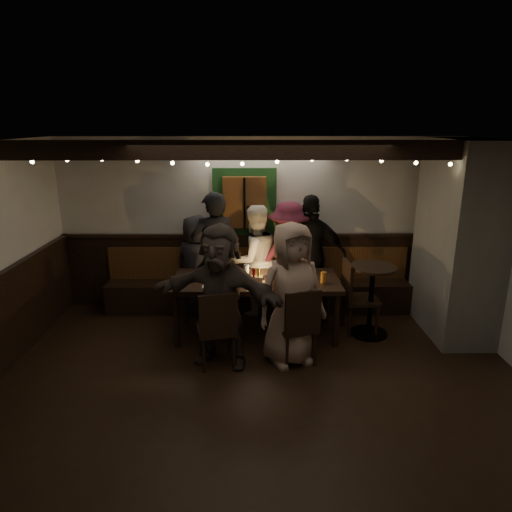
{
  "coord_description": "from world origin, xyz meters",
  "views": [
    {
      "loc": [
        -0.09,
        -4.33,
        2.8
      ],
      "look_at": [
        -0.04,
        1.6,
        1.05
      ],
      "focal_mm": 32.0,
      "sensor_mm": 36.0,
      "label": 1
    }
  ],
  "objects_px": {
    "chair_near_right": "(299,323)",
    "person_d": "(288,259)",
    "person_a": "(197,265)",
    "dining_table": "(256,284)",
    "person_e": "(311,255)",
    "high_top": "(372,292)",
    "chair_near_left": "(217,325)",
    "person_c": "(254,260)",
    "chair_end": "(354,293)",
    "person_g": "(291,294)",
    "person_b": "(214,254)",
    "person_f": "(220,296)"
  },
  "relations": [
    {
      "from": "chair_near_right",
      "to": "person_d",
      "type": "bearing_deg",
      "value": 90.37
    },
    {
      "from": "person_a",
      "to": "dining_table",
      "type": "bearing_deg",
      "value": 163.08
    },
    {
      "from": "dining_table",
      "to": "person_d",
      "type": "height_order",
      "value": "person_d"
    },
    {
      "from": "person_d",
      "to": "chair_near_right",
      "type": "bearing_deg",
      "value": 79.03
    },
    {
      "from": "dining_table",
      "to": "person_e",
      "type": "height_order",
      "value": "person_e"
    },
    {
      "from": "high_top",
      "to": "chair_near_left",
      "type": "bearing_deg",
      "value": -156.73
    },
    {
      "from": "person_a",
      "to": "person_c",
      "type": "xyz_separation_m",
      "value": [
        0.86,
        -0.04,
        0.08
      ]
    },
    {
      "from": "chair_end",
      "to": "person_c",
      "type": "bearing_deg",
      "value": 153.23
    },
    {
      "from": "chair_near_left",
      "to": "person_c",
      "type": "xyz_separation_m",
      "value": [
        0.44,
        1.64,
        0.29
      ]
    },
    {
      "from": "chair_end",
      "to": "chair_near_right",
      "type": "bearing_deg",
      "value": -133.02
    },
    {
      "from": "dining_table",
      "to": "high_top",
      "type": "xyz_separation_m",
      "value": [
        1.55,
        -0.04,
        -0.1
      ]
    },
    {
      "from": "dining_table",
      "to": "person_g",
      "type": "height_order",
      "value": "person_g"
    },
    {
      "from": "high_top",
      "to": "person_b",
      "type": "bearing_deg",
      "value": 160.88
    },
    {
      "from": "chair_near_left",
      "to": "high_top",
      "type": "bearing_deg",
      "value": 23.27
    },
    {
      "from": "dining_table",
      "to": "chair_near_left",
      "type": "relative_size",
      "value": 2.3
    },
    {
      "from": "chair_end",
      "to": "high_top",
      "type": "distance_m",
      "value": 0.23
    },
    {
      "from": "person_e",
      "to": "person_f",
      "type": "relative_size",
      "value": 1.05
    },
    {
      "from": "person_g",
      "to": "person_d",
      "type": "bearing_deg",
      "value": 65.48
    },
    {
      "from": "person_d",
      "to": "dining_table",
      "type": "bearing_deg",
      "value": 45.69
    },
    {
      "from": "dining_table",
      "to": "chair_end",
      "type": "bearing_deg",
      "value": 2.34
    },
    {
      "from": "dining_table",
      "to": "person_e",
      "type": "relative_size",
      "value": 1.23
    },
    {
      "from": "chair_near_left",
      "to": "person_g",
      "type": "distance_m",
      "value": 0.93
    },
    {
      "from": "chair_near_left",
      "to": "person_g",
      "type": "xyz_separation_m",
      "value": [
        0.86,
        0.14,
        0.32
      ]
    },
    {
      "from": "person_f",
      "to": "person_g",
      "type": "height_order",
      "value": "person_g"
    },
    {
      "from": "person_e",
      "to": "person_g",
      "type": "relative_size",
      "value": 1.04
    },
    {
      "from": "person_f",
      "to": "person_g",
      "type": "bearing_deg",
      "value": 20.77
    },
    {
      "from": "chair_near_left",
      "to": "person_b",
      "type": "height_order",
      "value": "person_b"
    },
    {
      "from": "chair_near_right",
      "to": "chair_end",
      "type": "height_order",
      "value": "chair_end"
    },
    {
      "from": "dining_table",
      "to": "person_a",
      "type": "xyz_separation_m",
      "value": [
        -0.88,
        0.78,
        0.03
      ]
    },
    {
      "from": "high_top",
      "to": "person_d",
      "type": "xyz_separation_m",
      "value": [
        -1.06,
        0.79,
        0.23
      ]
    },
    {
      "from": "high_top",
      "to": "person_a",
      "type": "height_order",
      "value": "person_a"
    },
    {
      "from": "dining_table",
      "to": "person_g",
      "type": "bearing_deg",
      "value": -62.06
    },
    {
      "from": "dining_table",
      "to": "person_f",
      "type": "xyz_separation_m",
      "value": [
        -0.42,
        -0.78,
        0.14
      ]
    },
    {
      "from": "person_a",
      "to": "person_b",
      "type": "relative_size",
      "value": 0.81
    },
    {
      "from": "person_e",
      "to": "person_f",
      "type": "bearing_deg",
      "value": 58.2
    },
    {
      "from": "chair_near_left",
      "to": "person_b",
      "type": "distance_m",
      "value": 1.66
    },
    {
      "from": "dining_table",
      "to": "person_g",
      "type": "distance_m",
      "value": 0.87
    },
    {
      "from": "dining_table",
      "to": "chair_near_right",
      "type": "xyz_separation_m",
      "value": [
        0.5,
        -0.85,
        -0.18
      ]
    },
    {
      "from": "high_top",
      "to": "person_a",
      "type": "bearing_deg",
      "value": 161.38
    },
    {
      "from": "person_a",
      "to": "person_d",
      "type": "xyz_separation_m",
      "value": [
        1.36,
        -0.03,
        0.1
      ]
    },
    {
      "from": "dining_table",
      "to": "person_b",
      "type": "bearing_deg",
      "value": 130.81
    },
    {
      "from": "dining_table",
      "to": "person_c",
      "type": "distance_m",
      "value": 0.75
    },
    {
      "from": "chair_near_left",
      "to": "person_d",
      "type": "xyz_separation_m",
      "value": [
        0.94,
        1.65,
        0.31
      ]
    },
    {
      "from": "person_a",
      "to": "person_f",
      "type": "relative_size",
      "value": 0.87
    },
    {
      "from": "high_top",
      "to": "person_d",
      "type": "distance_m",
      "value": 1.34
    },
    {
      "from": "person_d",
      "to": "person_g",
      "type": "xyz_separation_m",
      "value": [
        -0.08,
        -1.5,
        0.01
      ]
    },
    {
      "from": "chair_near_right",
      "to": "person_a",
      "type": "distance_m",
      "value": 2.14
    },
    {
      "from": "person_d",
      "to": "high_top",
      "type": "bearing_deg",
      "value": 132.04
    },
    {
      "from": "chair_near_left",
      "to": "chair_near_right",
      "type": "distance_m",
      "value": 0.95
    },
    {
      "from": "chair_near_left",
      "to": "person_f",
      "type": "height_order",
      "value": "person_f"
    }
  ]
}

